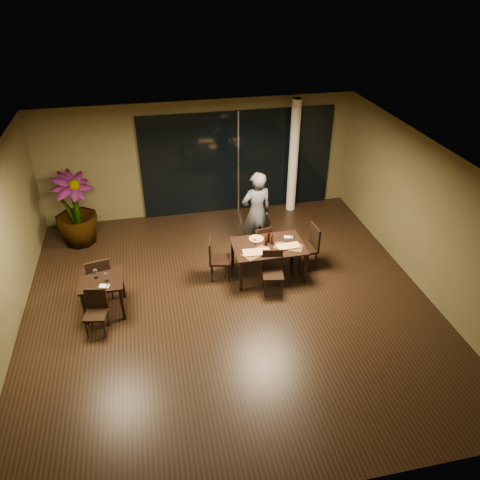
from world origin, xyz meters
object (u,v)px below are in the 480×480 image
at_px(diner, 256,213).
at_px(bottle_a, 266,239).
at_px(chair_side_far, 99,276).
at_px(chair_main_far, 261,241).
at_px(chair_main_right, 309,245).
at_px(main_table, 268,248).
at_px(chair_side_near, 96,309).
at_px(bottle_c, 269,236).
at_px(bottle_b, 272,239).
at_px(chair_main_near, 273,269).
at_px(potted_plant, 75,210).
at_px(side_table, 102,284).
at_px(chair_main_left, 216,257).

height_order(diner, bottle_a, diner).
bearing_deg(chair_side_far, chair_main_far, 179.29).
distance_m(chair_main_right, chair_side_far, 4.45).
distance_m(main_table, chair_side_near, 3.66).
bearing_deg(bottle_c, bottle_b, -55.45).
bearing_deg(chair_main_near, potted_plant, 155.12).
relative_size(chair_main_near, chair_main_right, 0.89).
distance_m(side_table, chair_main_left, 2.38).
height_order(diner, bottle_b, diner).
bearing_deg(bottle_c, main_table, -102.86).
xyz_separation_m(chair_side_near, bottle_c, (3.54, 1.14, 0.44)).
distance_m(potted_plant, bottle_b, 4.71).
distance_m(main_table, chair_main_far, 0.65).
xyz_separation_m(chair_main_far, diner, (-0.02, 0.43, 0.50)).
relative_size(chair_main_left, bottle_c, 2.88).
xyz_separation_m(side_table, chair_main_far, (3.41, 1.12, -0.15)).
distance_m(chair_main_far, chair_main_near, 1.15).
distance_m(chair_side_far, bottle_c, 3.55).
relative_size(side_table, diner, 0.41).
distance_m(main_table, chair_main_left, 1.13).
relative_size(chair_main_left, bottle_a, 3.39).
relative_size(bottle_a, bottle_c, 0.85).
xyz_separation_m(main_table, bottle_a, (-0.05, 0.03, 0.21)).
height_order(chair_main_far, bottle_c, bottle_c).
distance_m(chair_side_near, bottle_c, 3.75).
bearing_deg(side_table, chair_main_far, 18.24).
height_order(chair_main_near, bottle_b, bottle_b).
bearing_deg(bottle_b, chair_side_far, -177.56).
relative_size(main_table, bottle_c, 4.63).
height_order(chair_main_far, chair_side_near, chair_main_far).
bearing_deg(bottle_b, diner, 95.36).
relative_size(chair_main_near, chair_side_near, 1.06).
bearing_deg(side_table, chair_main_near, -0.38).
bearing_deg(side_table, chair_side_far, 103.52).
relative_size(chair_main_right, chair_side_near, 1.20).
height_order(side_table, bottle_c, bottle_c).
height_order(chair_main_near, chair_side_near, chair_main_near).
bearing_deg(chair_main_near, chair_main_right, 42.04).
relative_size(diner, bottle_c, 6.05).
distance_m(chair_main_far, bottle_a, 0.73).
xyz_separation_m(chair_main_near, chair_main_left, (-1.07, 0.66, 0.02)).
distance_m(chair_main_right, potted_plant, 5.47).
bearing_deg(bottle_a, bottle_c, 50.22).
bearing_deg(side_table, chair_main_right, 8.04).
bearing_deg(bottle_a, chair_main_left, 174.14).
height_order(chair_main_near, chair_main_right, chair_main_right).
bearing_deg(chair_main_left, diner, -39.66).
distance_m(diner, potted_plant, 4.24).
bearing_deg(main_table, chair_main_far, 89.34).
xyz_separation_m(side_table, chair_main_right, (4.35, 0.61, -0.06)).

